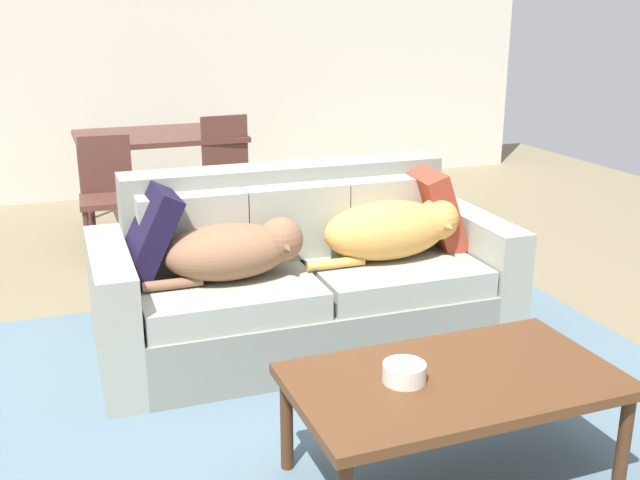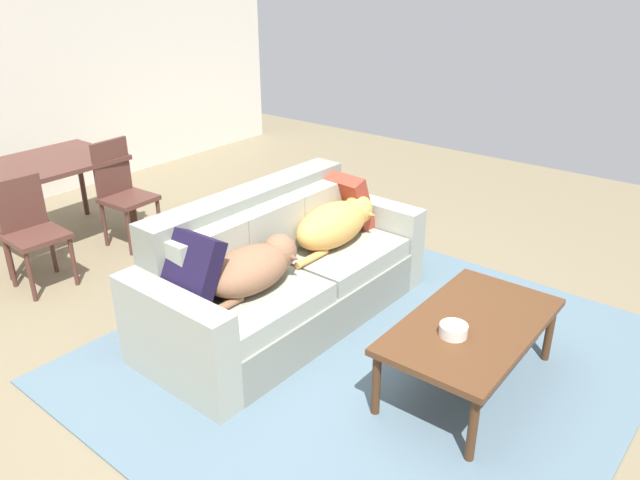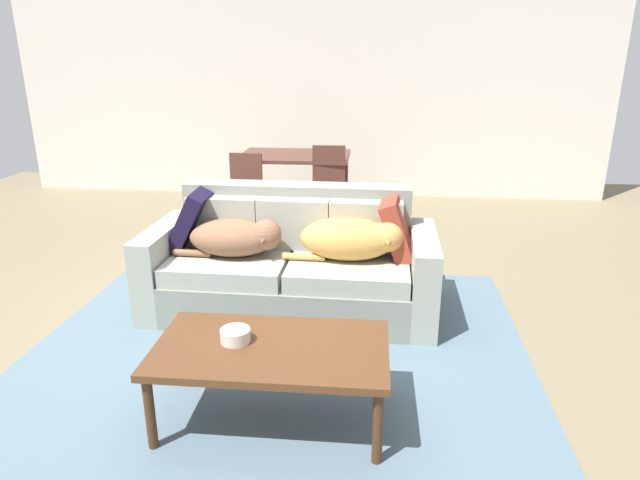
% 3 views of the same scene
% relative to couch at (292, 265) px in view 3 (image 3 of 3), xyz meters
% --- Properties ---
extents(ground_plane, '(10.00, 10.00, 0.00)m').
position_rel_couch_xyz_m(ground_plane, '(-0.29, -0.29, -0.35)').
color(ground_plane, '#776A4F').
extents(back_partition, '(8.00, 0.12, 2.70)m').
position_rel_couch_xyz_m(back_partition, '(-0.29, 3.71, 1.00)').
color(back_partition, beige).
rests_on(back_partition, ground).
extents(area_rug, '(3.34, 3.15, 0.01)m').
position_rel_couch_xyz_m(area_rug, '(-0.00, -0.77, -0.34)').
color(area_rug, slate).
rests_on(area_rug, ground).
extents(couch, '(2.16, 0.97, 0.91)m').
position_rel_couch_xyz_m(couch, '(0.00, 0.00, 0.00)').
color(couch, gray).
rests_on(couch, ground).
extents(dog_on_left_cushion, '(0.80, 0.38, 0.29)m').
position_rel_couch_xyz_m(dog_on_left_cushion, '(-0.39, -0.13, 0.25)').
color(dog_on_left_cushion, brown).
rests_on(dog_on_left_cushion, couch).
extents(dog_on_right_cushion, '(0.87, 0.37, 0.31)m').
position_rel_couch_xyz_m(dog_on_right_cushion, '(0.46, -0.13, 0.27)').
color(dog_on_right_cushion, '#D29549').
rests_on(dog_on_right_cushion, couch).
extents(throw_pillow_by_left_arm, '(0.33, 0.49, 0.48)m').
position_rel_couch_xyz_m(throw_pillow_by_left_arm, '(-0.79, 0.07, 0.32)').
color(throw_pillow_by_left_arm, black).
rests_on(throw_pillow_by_left_arm, couch).
extents(throw_pillow_by_right_arm, '(0.31, 0.47, 0.46)m').
position_rel_couch_xyz_m(throw_pillow_by_right_arm, '(0.79, 0.03, 0.31)').
color(throw_pillow_by_right_arm, maroon).
rests_on(throw_pillow_by_right_arm, couch).
extents(coffee_table, '(1.21, 0.68, 0.45)m').
position_rel_couch_xyz_m(coffee_table, '(0.09, -1.40, 0.05)').
color(coffee_table, '#52301A').
rests_on(coffee_table, ground).
extents(bowl_on_coffee_table, '(0.16, 0.16, 0.07)m').
position_rel_couch_xyz_m(bowl_on_coffee_table, '(-0.10, -1.37, 0.13)').
color(bowl_on_coffee_table, silver).
rests_on(bowl_on_coffee_table, coffee_table).
extents(dining_table, '(1.27, 0.88, 0.76)m').
position_rel_couch_xyz_m(dining_table, '(-0.32, 2.49, 0.34)').
color(dining_table, '#502D26').
rests_on(dining_table, ground).
extents(dining_chair_near_left, '(0.42, 0.42, 0.86)m').
position_rel_couch_xyz_m(dining_chair_near_left, '(-0.80, 1.85, 0.13)').
color(dining_chair_near_left, '#502D26').
rests_on(dining_chair_near_left, ground).
extents(dining_chair_near_right, '(0.42, 0.42, 0.94)m').
position_rel_couch_xyz_m(dining_chair_near_right, '(0.12, 1.97, 0.16)').
color(dining_chair_near_right, '#502D26').
rests_on(dining_chair_near_right, ground).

